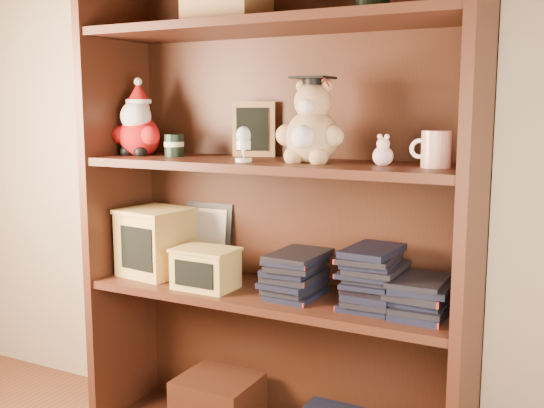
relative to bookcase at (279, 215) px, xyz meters
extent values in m
cube|color=tan|center=(-0.20, 0.14, 0.47)|extent=(3.00, 0.04, 2.50)
cube|color=#3F1E12|center=(-0.58, -0.05, 0.02)|extent=(0.03, 0.35, 1.60)
cube|color=#3F1E12|center=(0.59, -0.05, 0.02)|extent=(0.03, 0.35, 1.60)
cube|color=#3B1C0F|center=(0.00, 0.11, 0.02)|extent=(1.20, 0.02, 1.60)
cube|color=#3F1E12|center=(0.00, -0.05, 0.56)|extent=(1.14, 0.33, 0.02)
cube|color=#3B1C0F|center=(-0.20, -0.05, -0.64)|extent=(0.25, 0.22, 0.18)
cube|color=#9E7547|center=(-0.15, -0.05, 0.63)|extent=(0.22, 0.18, 0.12)
cube|color=#3F1E12|center=(0.00, -0.05, -0.24)|extent=(1.14, 0.33, 0.02)
cube|color=#3F1E12|center=(0.00, -0.05, 0.16)|extent=(1.14, 0.33, 0.02)
sphere|color=#A50F0F|center=(-0.49, -0.05, 0.23)|extent=(0.13, 0.13, 0.13)
sphere|color=#A50F0F|center=(-0.55, -0.07, 0.24)|extent=(0.06, 0.06, 0.06)
sphere|color=#A50F0F|center=(-0.43, -0.07, 0.24)|extent=(0.06, 0.06, 0.06)
sphere|color=black|center=(-0.52, -0.08, 0.18)|extent=(0.04, 0.04, 0.04)
sphere|color=black|center=(-0.46, -0.08, 0.18)|extent=(0.04, 0.04, 0.04)
sphere|color=white|center=(-0.49, -0.07, 0.30)|extent=(0.10, 0.10, 0.10)
sphere|color=#D8B293|center=(-0.49, -0.05, 0.32)|extent=(0.07, 0.07, 0.07)
cone|color=#A50F0F|center=(-0.49, -0.05, 0.38)|extent=(0.08, 0.08, 0.07)
sphere|color=white|center=(-0.49, -0.05, 0.41)|extent=(0.03, 0.03, 0.03)
cylinder|color=white|center=(-0.49, -0.05, 0.35)|extent=(0.08, 0.08, 0.01)
cylinder|color=black|center=(-0.35, -0.05, 0.21)|extent=(0.06, 0.06, 0.07)
cylinder|color=beige|center=(-0.35, -0.05, 0.21)|extent=(0.06, 0.06, 0.02)
cube|color=#9E7547|center=(-0.12, 0.06, 0.26)|extent=(0.13, 0.07, 0.18)
cube|color=black|center=(-0.12, 0.05, 0.26)|extent=(0.10, 0.04, 0.14)
cube|color=#9E7547|center=(-0.12, 0.09, 0.19)|extent=(0.08, 0.08, 0.01)
cylinder|color=white|center=(-0.05, -0.13, 0.18)|extent=(0.05, 0.05, 0.01)
cone|color=white|center=(-0.05, -0.13, 0.20)|extent=(0.02, 0.02, 0.03)
cylinder|color=white|center=(-0.05, -0.13, 0.22)|extent=(0.04, 0.04, 0.02)
ellipsoid|color=silver|center=(-0.05, -0.13, 0.25)|extent=(0.04, 0.04, 0.05)
sphere|color=tan|center=(0.13, -0.05, 0.24)|extent=(0.16, 0.16, 0.16)
sphere|color=white|center=(0.13, -0.12, 0.25)|extent=(0.07, 0.07, 0.07)
sphere|color=tan|center=(0.06, -0.07, 0.25)|extent=(0.06, 0.06, 0.06)
sphere|color=tan|center=(0.20, -0.07, 0.25)|extent=(0.06, 0.06, 0.06)
sphere|color=tan|center=(0.09, -0.09, 0.19)|extent=(0.06, 0.06, 0.06)
sphere|color=tan|center=(0.17, -0.09, 0.19)|extent=(0.06, 0.06, 0.06)
sphere|color=tan|center=(0.13, -0.05, 0.34)|extent=(0.11, 0.11, 0.11)
sphere|color=white|center=(0.13, -0.09, 0.33)|extent=(0.04, 0.04, 0.04)
sphere|color=tan|center=(0.09, -0.04, 0.39)|extent=(0.04, 0.04, 0.04)
sphere|color=tan|center=(0.17, -0.04, 0.39)|extent=(0.04, 0.04, 0.04)
cylinder|color=black|center=(0.13, -0.05, 0.40)|extent=(0.05, 0.05, 0.02)
cube|color=black|center=(0.13, -0.05, 0.41)|extent=(0.11, 0.11, 0.01)
cylinder|color=#A50F0F|center=(0.18, -0.07, 0.40)|extent=(0.00, 0.05, 0.03)
sphere|color=beige|center=(0.34, -0.05, 0.20)|extent=(0.06, 0.06, 0.06)
sphere|color=beige|center=(0.34, -0.05, 0.23)|extent=(0.04, 0.04, 0.04)
sphere|color=beige|center=(0.33, -0.05, 0.25)|extent=(0.01, 0.01, 0.01)
sphere|color=beige|center=(0.35, -0.05, 0.25)|extent=(0.01, 0.01, 0.01)
cylinder|color=silver|center=(0.49, -0.05, 0.22)|extent=(0.08, 0.08, 0.10)
torus|color=white|center=(0.44, -0.05, 0.22)|extent=(0.05, 0.01, 0.05)
cube|color=black|center=(-0.32, 0.09, -0.11)|extent=(0.19, 0.05, 0.23)
cube|color=beige|center=(-0.32, 0.08, -0.11)|extent=(0.15, 0.03, 0.19)
cube|color=tan|center=(-0.44, -0.05, -0.12)|extent=(0.22, 0.22, 0.22)
cube|color=black|center=(-0.44, -0.15, -0.12)|extent=(0.14, 0.02, 0.14)
cube|color=tan|center=(-0.44, -0.05, -0.01)|extent=(0.23, 0.23, 0.01)
cube|color=tan|center=(-0.20, -0.12, -0.17)|extent=(0.19, 0.13, 0.12)
cube|color=black|center=(-0.20, -0.18, -0.17)|extent=(0.14, 0.01, 0.08)
cube|color=tan|center=(-0.20, -0.12, -0.11)|extent=(0.20, 0.14, 0.01)
cube|color=black|center=(0.08, -0.05, -0.22)|extent=(0.14, 0.20, 0.02)
cube|color=black|center=(0.08, -0.05, -0.20)|extent=(0.14, 0.20, 0.02)
cube|color=black|center=(0.08, -0.05, -0.19)|extent=(0.14, 0.20, 0.02)
cube|color=black|center=(0.08, -0.05, -0.17)|extent=(0.14, 0.20, 0.02)
cube|color=black|center=(0.08, -0.05, -0.16)|extent=(0.14, 0.20, 0.02)
cube|color=black|center=(0.08, -0.05, -0.14)|extent=(0.14, 0.20, 0.02)
cube|color=black|center=(0.08, -0.05, -0.12)|extent=(0.14, 0.20, 0.02)
cube|color=black|center=(0.08, -0.05, -0.11)|extent=(0.14, 0.20, 0.02)
cube|color=black|center=(0.32, -0.05, -0.22)|extent=(0.14, 0.20, 0.02)
cube|color=black|center=(0.32, -0.05, -0.20)|extent=(0.14, 0.20, 0.02)
cube|color=black|center=(0.32, -0.05, -0.19)|extent=(0.14, 0.20, 0.02)
cube|color=black|center=(0.32, -0.05, -0.17)|extent=(0.14, 0.20, 0.02)
cube|color=black|center=(0.32, -0.05, -0.16)|extent=(0.14, 0.20, 0.02)
cube|color=black|center=(0.32, -0.05, -0.14)|extent=(0.14, 0.20, 0.02)
cube|color=black|center=(0.32, -0.05, -0.12)|extent=(0.14, 0.20, 0.02)
cube|color=black|center=(0.32, -0.05, -0.11)|extent=(0.14, 0.20, 0.02)
cube|color=black|center=(0.32, -0.05, -0.09)|extent=(0.14, 0.20, 0.02)
cube|color=black|center=(0.32, -0.05, -0.08)|extent=(0.14, 0.20, 0.02)
cube|color=black|center=(0.32, -0.05, -0.06)|extent=(0.14, 0.20, 0.02)
cube|color=black|center=(0.46, -0.05, -0.22)|extent=(0.14, 0.20, 0.02)
cube|color=black|center=(0.46, -0.05, -0.20)|extent=(0.14, 0.20, 0.02)
cube|color=black|center=(0.46, -0.05, -0.19)|extent=(0.14, 0.20, 0.02)
cube|color=black|center=(0.46, -0.05, -0.17)|extent=(0.14, 0.20, 0.02)
cube|color=black|center=(0.46, -0.05, -0.16)|extent=(0.14, 0.20, 0.02)
cube|color=black|center=(0.46, -0.05, -0.14)|extent=(0.14, 0.20, 0.02)
camera|label=1|loc=(0.87, -1.72, 0.33)|focal=42.00mm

